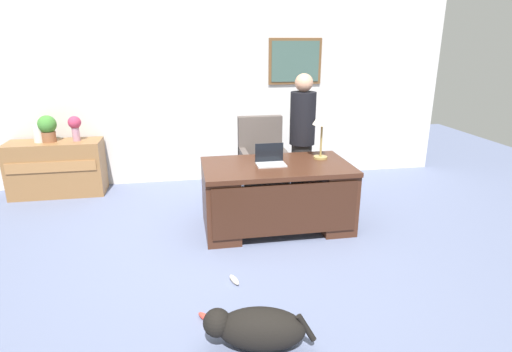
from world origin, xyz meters
TOP-DOWN VIEW (x-y plane):
  - ground_plane at (0.00, 0.00)m, footprint 12.00×12.00m
  - back_wall at (0.01, 2.60)m, footprint 7.00×0.16m
  - desk at (0.46, 0.64)m, footprint 1.64×0.94m
  - credenza at (-2.30, 2.25)m, footprint 1.24×0.50m
  - armchair at (0.49, 1.67)m, footprint 0.60×0.59m
  - person_standing at (0.94, 1.33)m, footprint 0.32×0.32m
  - dog_lying at (-0.12, -1.27)m, footprint 0.78×0.43m
  - laptop at (0.39, 0.69)m, footprint 0.32×0.22m
  - desk_lamp at (1.02, 0.82)m, footprint 0.22×0.22m
  - vase_with_flowers at (-1.99, 2.25)m, footprint 0.17×0.17m
  - vase_empty at (-2.46, 2.25)m, footprint 0.13×0.13m
  - potted_plant at (-2.34, 2.25)m, footprint 0.24×0.24m
  - dog_toy_bone at (-0.17, -0.43)m, footprint 0.10×0.17m
  - dog_toy_plush at (-0.45, -0.92)m, footprint 0.15×0.17m

SIDE VIEW (x-z plane):
  - ground_plane at x=0.00m, z-range 0.00..0.00m
  - dog_toy_bone at x=-0.17m, z-range 0.00..0.05m
  - dog_toy_plush at x=-0.45m, z-range 0.00..0.05m
  - dog_lying at x=-0.12m, z-range 0.01..0.31m
  - credenza at x=-2.30m, z-range 0.00..0.76m
  - desk at x=0.46m, z-range 0.03..0.78m
  - armchair at x=0.49m, z-range -0.06..1.03m
  - laptop at x=0.39m, z-range 0.69..0.92m
  - person_standing at x=0.94m, z-range 0.03..1.71m
  - vase_empty at x=-2.46m, z-range 0.75..0.99m
  - potted_plant at x=-2.34m, z-range 0.77..1.13m
  - vase_with_flowers at x=-1.99m, z-range 0.80..1.14m
  - desk_lamp at x=1.02m, z-range 0.91..1.49m
  - back_wall at x=0.01m, z-range 0.00..2.70m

